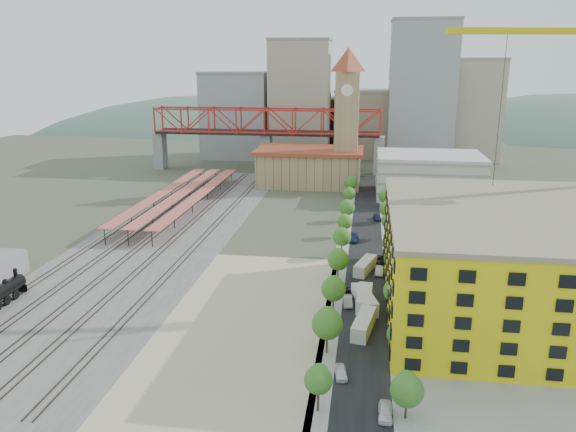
# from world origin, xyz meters

# --- Properties ---
(ground) EXTENTS (400.00, 400.00, 0.00)m
(ground) POSITION_xyz_m (0.00, 0.00, 0.00)
(ground) COLOR #474C38
(ground) RESTS_ON ground
(ballast_strip) EXTENTS (36.00, 165.00, 0.06)m
(ballast_strip) POSITION_xyz_m (-36.00, 17.50, 0.03)
(ballast_strip) COLOR #605E59
(ballast_strip) RESTS_ON ground
(dirt_lot) EXTENTS (28.00, 67.00, 0.06)m
(dirt_lot) POSITION_xyz_m (-4.00, -31.50, 0.03)
(dirt_lot) COLOR tan
(dirt_lot) RESTS_ON ground
(street_asphalt) EXTENTS (12.00, 170.00, 0.06)m
(street_asphalt) POSITION_xyz_m (16.00, 15.00, 0.03)
(street_asphalt) COLOR black
(street_asphalt) RESTS_ON ground
(sidewalk_west) EXTENTS (3.00, 170.00, 0.04)m
(sidewalk_west) POSITION_xyz_m (10.50, 15.00, 0.02)
(sidewalk_west) COLOR gray
(sidewalk_west) RESTS_ON ground
(sidewalk_east) EXTENTS (3.00, 170.00, 0.04)m
(sidewalk_east) POSITION_xyz_m (21.50, 15.00, 0.02)
(sidewalk_east) COLOR gray
(sidewalk_east) RESTS_ON ground
(construction_pad) EXTENTS (50.00, 90.00, 0.06)m
(construction_pad) POSITION_xyz_m (45.00, -20.00, 0.03)
(construction_pad) COLOR gray
(construction_pad) RESTS_ON ground
(rail_tracks) EXTENTS (26.56, 160.00, 0.18)m
(rail_tracks) POSITION_xyz_m (-37.80, 17.50, 0.15)
(rail_tracks) COLOR #382B23
(rail_tracks) RESTS_ON ground
(platform_canopies) EXTENTS (16.00, 80.00, 4.12)m
(platform_canopies) POSITION_xyz_m (-41.00, 45.00, 3.99)
(platform_canopies) COLOR #C45D4B
(platform_canopies) RESTS_ON ground
(station_hall) EXTENTS (38.00, 24.00, 13.10)m
(station_hall) POSITION_xyz_m (-5.00, 82.00, 6.67)
(station_hall) COLOR tan
(station_hall) RESTS_ON ground
(clock_tower) EXTENTS (12.00, 12.00, 52.00)m
(clock_tower) POSITION_xyz_m (8.00, 79.99, 28.70)
(clock_tower) COLOR tan
(clock_tower) RESTS_ON ground
(parking_garage) EXTENTS (34.00, 26.00, 14.00)m
(parking_garage) POSITION_xyz_m (36.00, 70.00, 7.00)
(parking_garage) COLOR silver
(parking_garage) RESTS_ON ground
(truss_bridge) EXTENTS (94.00, 9.60, 25.60)m
(truss_bridge) POSITION_xyz_m (-25.00, 105.00, 18.86)
(truss_bridge) COLOR gray
(truss_bridge) RESTS_ON ground
(construction_building) EXTENTS (44.60, 50.60, 18.80)m
(construction_building) POSITION_xyz_m (42.00, -20.00, 9.41)
(construction_building) COLOR yellow
(construction_building) RESTS_ON ground
(street_trees) EXTENTS (15.40, 124.40, 8.00)m
(street_trees) POSITION_xyz_m (16.00, 5.00, 0.00)
(street_trees) COLOR #3B6D20
(street_trees) RESTS_ON ground
(skyline) EXTENTS (133.00, 46.00, 60.00)m
(skyline) POSITION_xyz_m (7.47, 142.31, 22.81)
(skyline) COLOR #9EA0A3
(skyline) RESTS_ON ground
(distant_hills) EXTENTS (647.00, 264.00, 227.00)m
(distant_hills) POSITION_xyz_m (45.28, 260.00, -79.54)
(distant_hills) COLOR #4C6B59
(distant_hills) RESTS_ON ground
(site_trailer_a) EXTENTS (4.19, 9.92, 2.63)m
(site_trailer_a) POSITION_xyz_m (16.00, -32.00, 1.32)
(site_trailer_a) COLOR silver
(site_trailer_a) RESTS_ON ground
(site_trailer_b) EXTENTS (5.17, 10.43, 2.76)m
(site_trailer_b) POSITION_xyz_m (16.00, -22.22, 1.38)
(site_trailer_b) COLOR silver
(site_trailer_b) RESTS_ON ground
(site_trailer_c) EXTENTS (3.02, 9.77, 2.64)m
(site_trailer_c) POSITION_xyz_m (16.00, -21.38, 1.32)
(site_trailer_c) COLOR silver
(site_trailer_c) RESTS_ON ground
(site_trailer_d) EXTENTS (5.03, 9.59, 2.54)m
(site_trailer_d) POSITION_xyz_m (16.00, -4.13, 1.27)
(site_trailer_d) COLOR silver
(site_trailer_d) RESTS_ON ground
(car_0) EXTENTS (2.22, 4.33, 1.41)m
(car_0) POSITION_xyz_m (13.00, -46.51, 0.71)
(car_0) COLOR white
(car_0) RESTS_ON ground
(car_1) EXTENTS (1.99, 4.77, 1.53)m
(car_1) POSITION_xyz_m (13.00, -21.78, 0.77)
(car_1) COLOR #A9A8AE
(car_1) RESTS_ON ground
(car_2) EXTENTS (2.82, 5.01, 1.32)m
(car_2) POSITION_xyz_m (13.00, -17.93, 0.66)
(car_2) COLOR black
(car_2) RESTS_ON ground
(car_3) EXTENTS (2.32, 5.45, 1.57)m
(car_3) POSITION_xyz_m (13.00, 16.53, 0.78)
(car_3) COLOR navy
(car_3) RESTS_ON ground
(car_4) EXTENTS (1.87, 4.47, 1.51)m
(car_4) POSITION_xyz_m (19.00, -55.08, 0.76)
(car_4) COLOR white
(car_4) RESTS_ON ground
(car_5) EXTENTS (2.04, 4.87, 1.57)m
(car_5) POSITION_xyz_m (19.00, -5.24, 0.78)
(car_5) COLOR #ABAAB0
(car_5) RESTS_ON ground
(car_6) EXTENTS (2.94, 5.14, 1.35)m
(car_6) POSITION_xyz_m (19.00, 1.68, 0.68)
(car_6) COLOR black
(car_6) RESTS_ON ground
(car_7) EXTENTS (2.53, 5.01, 1.40)m
(car_7) POSITION_xyz_m (19.00, 37.06, 0.70)
(car_7) COLOR #1B224E
(car_7) RESTS_ON ground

